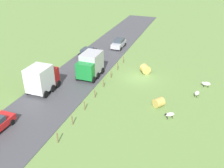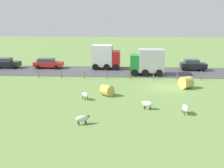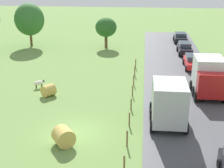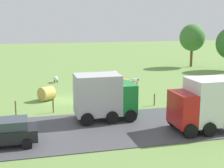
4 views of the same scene
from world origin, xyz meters
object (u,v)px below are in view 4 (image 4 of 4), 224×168
Objects in this scene: hay_bale_1 at (47,94)px; truck_0 at (204,104)px; tree_2 at (192,38)px; sheep_2 at (82,79)px; sheep_1 at (114,73)px; car_0 at (7,132)px; sheep_0 at (135,80)px; truck_1 at (103,96)px; hay_bale_0 at (122,83)px; sheep_3 at (56,78)px.

hay_bale_1 is 0.32× the size of truck_0.
sheep_2 is at bearing -64.39° from tree_2.
car_0 reaches higher than sheep_1.
hay_bale_1 reaches higher than sheep_0.
truck_0 is 7.55m from truck_1.
hay_bale_0 is at bearing -49.17° from tree_2.
sheep_0 is 16.94m from truck_0.
tree_2 reaches higher than car_0.
truck_0 is at bearing 0.90° from sheep_1.
sheep_3 is 0.87× the size of hay_bale_1.
sheep_0 is 2.62m from hay_bale_0.
hay_bale_0 is at bearing -51.69° from sheep_0.
sheep_1 is 26.46m from car_0.
hay_bale_1 is (3.70, -8.74, 0.11)m from hay_bale_0.
hay_bale_1 reaches higher than hay_bale_0.
tree_2 reaches higher than truck_1.
truck_0 is at bearing 88.24° from car_0.
sheep_1 is at bearing 140.26° from hay_bale_1.
truck_0 is at bearing 41.71° from hay_bale_1.
sheep_1 is 1.02× the size of hay_bale_0.
sheep_3 is at bearing -70.54° from sheep_1.
car_0 is (28.64, -27.70, -3.90)m from tree_2.
sheep_0 is at bearing 128.31° from hay_bale_0.
hay_bale_1 is at bearing -67.09° from hay_bale_0.
truck_0 is (15.25, 1.55, 1.39)m from hay_bale_0.
tree_2 reaches higher than sheep_0.
truck_1 reaches higher than sheep_0.
sheep_0 is 1.04× the size of sheep_2.
truck_0 is (11.55, 10.30, 1.28)m from hay_bale_1.
hay_bale_0 is (4.23, 3.99, 0.07)m from sheep_2.
sheep_3 is 0.26× the size of truck_1.
truck_1 reaches higher than hay_bale_1.
sheep_2 is 5.81m from hay_bale_0.
sheep_0 is at bearing 151.87° from truck_1.
sheep_3 is 0.31× the size of car_0.
sheep_3 is 1.04× the size of hay_bale_0.
sheep_0 is 14.48m from truck_1.
sheep_3 is at bearing -108.89° from sheep_2.
truck_0 is at bearing -1.70° from sheep_0.
tree_2 is at bearing 140.23° from truck_1.
sheep_0 is at bearing 68.17° from sheep_3.
hay_bale_0 is 9.49m from hay_bale_1.
sheep_1 is 0.16× the size of tree_2.
tree_2 reaches higher than hay_bale_0.
sheep_0 is at bearing -48.82° from tree_2.
tree_2 is at bearing 130.83° from hay_bale_0.
truck_1 is at bearing -17.05° from sheep_1.
sheep_2 is 0.93× the size of sheep_3.
sheep_0 is 0.27× the size of truck_0.
sheep_3 reaches higher than sheep_1.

